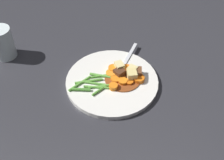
{
  "coord_description": "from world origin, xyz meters",
  "views": [
    {
      "loc": [
        -0.07,
        -0.58,
        0.62
      ],
      "look_at": [
        0.0,
        0.0,
        0.01
      ],
      "focal_mm": 46.84,
      "sensor_mm": 36.0,
      "label": 1
    }
  ],
  "objects": [
    {
      "name": "dinner_plate",
      "position": [
        0.0,
        0.0,
        0.01
      ],
      "size": [
        0.27,
        0.27,
        0.01
      ],
      "primitive_type": "cylinder",
      "color": "white",
      "rests_on": "ground_plane"
    },
    {
      "name": "carrot_slice_1",
      "position": [
        0.0,
        -0.03,
        0.02
      ],
      "size": [
        0.03,
        0.03,
        0.01
      ],
      "primitive_type": "cylinder",
      "rotation": [
        0.0,
        0.0,
        0.96
      ],
      "color": "orange",
      "rests_on": "dinner_plate"
    },
    {
      "name": "green_bean_7",
      "position": [
        -0.05,
        -0.01,
        0.02
      ],
      "size": [
        0.06,
        0.02,
        0.01
      ],
      "primitive_type": "cylinder",
      "rotation": [
        0.0,
        1.57,
        5.98
      ],
      "color": "#66AD42",
      "rests_on": "dinner_plate"
    },
    {
      "name": "meat_chunk_0",
      "position": [
        0.02,
        0.02,
        0.02
      ],
      "size": [
        0.04,
        0.04,
        0.02
      ],
      "primitive_type": "cube",
      "rotation": [
        0.0,
        0.0,
        0.58
      ],
      "color": "#4C2B19",
      "rests_on": "dinner_plate"
    },
    {
      "name": "carrot_slice_6",
      "position": [
        0.0,
        0.02,
        0.02
      ],
      "size": [
        0.04,
        0.04,
        0.01
      ],
      "primitive_type": "cylinder",
      "rotation": [
        0.0,
        0.0,
        3.96
      ],
      "color": "orange",
      "rests_on": "dinner_plate"
    },
    {
      "name": "carrot_slice_7",
      "position": [
        0.03,
        -0.02,
        0.02
      ],
      "size": [
        0.03,
        0.03,
        0.01
      ],
      "primitive_type": "cylinder",
      "rotation": [
        0.0,
        0.0,
        6.02
      ],
      "color": "orange",
      "rests_on": "dinner_plate"
    },
    {
      "name": "green_bean_1",
      "position": [
        -0.04,
        -0.03,
        0.02
      ],
      "size": [
        0.08,
        0.02,
        0.01
      ],
      "primitive_type": "cylinder",
      "rotation": [
        0.0,
        1.57,
        6.07
      ],
      "color": "#66AD42",
      "rests_on": "dinner_plate"
    },
    {
      "name": "green_bean_3",
      "position": [
        -0.09,
        -0.01,
        0.02
      ],
      "size": [
        0.07,
        0.05,
        0.01
      ],
      "primitive_type": "cylinder",
      "rotation": [
        0.0,
        1.57,
        6.94
      ],
      "color": "#66AD42",
      "rests_on": "dinner_plate"
    },
    {
      "name": "potato_chunk_0",
      "position": [
        0.06,
        0.02,
        0.03
      ],
      "size": [
        0.04,
        0.04,
        0.02
      ],
      "primitive_type": "cube",
      "rotation": [
        0.0,
        0.0,
        5.62
      ],
      "color": "#EAD68C",
      "rests_on": "dinner_plate"
    },
    {
      "name": "carrot_slice_3",
      "position": [
        0.01,
        0.04,
        0.02
      ],
      "size": [
        0.04,
        0.04,
        0.01
      ],
      "primitive_type": "cylinder",
      "rotation": [
        0.0,
        0.0,
        2.37
      ],
      "color": "orange",
      "rests_on": "dinner_plate"
    },
    {
      "name": "potato_chunk_1",
      "position": [
        0.06,
        0.0,
        0.03
      ],
      "size": [
        0.03,
        0.03,
        0.03
      ],
      "primitive_type": "cube",
      "rotation": [
        0.0,
        0.0,
        3.15
      ],
      "color": "#E5CC7A",
      "rests_on": "dinner_plate"
    },
    {
      "name": "carrot_slice_0",
      "position": [
        0.05,
        0.03,
        0.02
      ],
      "size": [
        0.05,
        0.05,
        0.01
      ],
      "primitive_type": "cylinder",
      "rotation": [
        0.0,
        0.0,
        0.72
      ],
      "color": "orange",
      "rests_on": "dinner_plate"
    },
    {
      "name": "ground_plane",
      "position": [
        0.0,
        0.0,
        0.0
      ],
      "size": [
        3.0,
        3.0,
        0.0
      ],
      "primitive_type": "plane",
      "color": "#2D2D33"
    },
    {
      "name": "green_bean_4",
      "position": [
        -0.09,
        -0.03,
        0.02
      ],
      "size": [
        0.05,
        0.02,
        0.01
      ],
      "primitive_type": "cylinder",
      "rotation": [
        0.0,
        1.57,
        6.11
      ],
      "color": "#4C8E33",
      "rests_on": "dinner_plate"
    },
    {
      "name": "green_bean_8",
      "position": [
        -0.04,
        -0.04,
        0.02
      ],
      "size": [
        0.05,
        0.04,
        0.01
      ],
      "primitive_type": "cylinder",
      "rotation": [
        0.0,
        1.57,
        6.91
      ],
      "color": "#599E38",
      "rests_on": "dinner_plate"
    },
    {
      "name": "water_glass",
      "position": [
        -0.32,
        0.16,
        0.05
      ],
      "size": [
        0.07,
        0.07,
        0.1
      ],
      "primitive_type": "cylinder",
      "color": "silver",
      "rests_on": "ground_plane"
    },
    {
      "name": "stew_sauce",
      "position": [
        0.03,
        0.0,
        0.01
      ],
      "size": [
        0.1,
        0.1,
        0.0
      ],
      "primitive_type": "cylinder",
      "color": "brown",
      "rests_on": "dinner_plate"
    },
    {
      "name": "green_bean_5",
      "position": [
        -0.04,
        -0.02,
        0.02
      ],
      "size": [
        0.07,
        0.01,
        0.01
      ],
      "primitive_type": "cylinder",
      "rotation": [
        0.0,
        1.57,
        6.33
      ],
      "color": "#66AD42",
      "rests_on": "dinner_plate"
    },
    {
      "name": "fork",
      "position": [
        0.05,
        0.07,
        0.02
      ],
      "size": [
        0.1,
        0.16,
        0.0
      ],
      "color": "silver",
      "rests_on": "dinner_plate"
    },
    {
      "name": "meat_chunk_1",
      "position": [
        0.07,
        0.01,
        0.02
      ],
      "size": [
        0.03,
        0.03,
        0.02
      ],
      "primitive_type": "cube",
      "rotation": [
        0.0,
        0.0,
        4.54
      ],
      "color": "brown",
      "rests_on": "dinner_plate"
    },
    {
      "name": "carrot_slice_4",
      "position": [
        0.01,
        0.0,
        0.02
      ],
      "size": [
        0.04,
        0.04,
        0.01
      ],
      "primitive_type": "cylinder",
      "rotation": [
        0.0,
        0.0,
        2.97
      ],
      "color": "orange",
      "rests_on": "dinner_plate"
    },
    {
      "name": "green_bean_6",
      "position": [
        -0.03,
        0.02,
        0.02
      ],
      "size": [
        0.06,
        0.03,
        0.01
      ],
      "primitive_type": "cylinder",
      "rotation": [
        0.0,
        1.57,
        5.93
      ],
      "color": "#66AD42",
      "rests_on": "dinner_plate"
    },
    {
      "name": "carrot_slice_2",
      "position": [
        0.05,
        -0.02,
        0.02
      ],
      "size": [
        0.02,
        0.02,
        0.01
      ],
      "primitive_type": "cylinder",
      "rotation": [
        0.0,
        0.0,
        6.28
      ],
      "color": "orange",
      "rests_on": "dinner_plate"
    },
    {
      "name": "potato_chunk_2",
      "position": [
        0.03,
        0.04,
        0.03
      ],
      "size": [
        0.03,
        0.03,
        0.03
      ],
      "primitive_type": "cube",
      "rotation": [
        0.0,
        0.0,
        0.3
      ],
      "color": "#EAD68C",
      "rests_on": "dinner_plate"
    },
    {
      "name": "green_bean_2",
      "position": [
        -0.07,
        0.0,
        0.02
      ],
      "size": [
        0.08,
        0.01,
        0.01
      ],
      "primitive_type": "cylinder",
      "rotation": [
        0.0,
        1.57,
        6.37
      ],
      "color": "#66AD42",
      "rests_on": "dinner_plate"
    },
    {
      "name": "green_bean_0",
      "position": [
        -0.03,
        0.02,
        0.02
      ],
      "size": [
        0.07,
        0.01,
        0.01
      ],
      "primitive_type": "cylinder",
      "rotation": [
        0.0,
        1.57,
        6.35
      ],
      "color": "#599E38",
      "rests_on": "dinner_plate"
    },
    {
      "name": "carrot_slice_5",
      "position": [
        0.08,
        -0.01,
        0.02
      ],
      "size": [
        0.04,
        0.04,
        0.01
      ],
      "primitive_type": "cylinder",
      "rotation": [
        0.0,
        0.0,
        3.0
      ],
      "color": "orange",
      "rests_on": "dinner_plate"
    }
  ]
}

